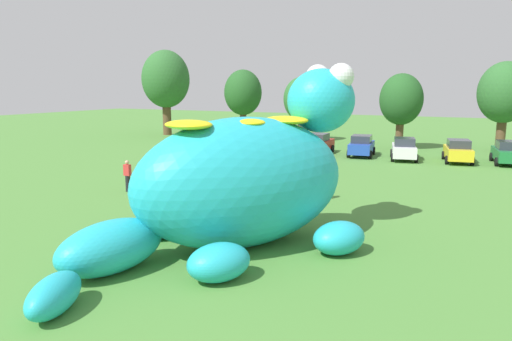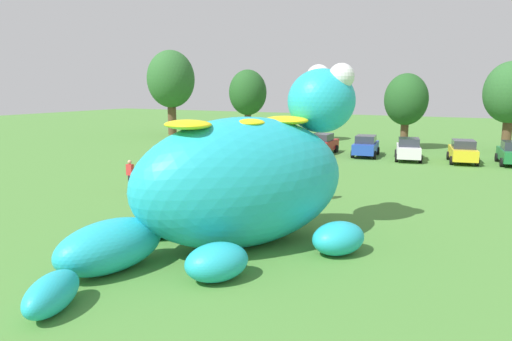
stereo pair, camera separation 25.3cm
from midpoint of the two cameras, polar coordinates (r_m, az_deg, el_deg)
ground_plane at (r=17.10m, az=-0.14°, el=-8.91°), size 160.00×160.00×0.00m
giant_inflatable_creature at (r=16.39m, az=-2.01°, el=-1.20°), size 8.70×12.57×6.46m
car_black at (r=41.66m, az=3.29°, el=3.63°), size 1.99×4.13×1.72m
car_red at (r=39.88m, az=7.40°, el=3.27°), size 2.01×4.14×1.72m
car_blue at (r=39.09m, az=12.57°, el=2.98°), size 2.32×4.28×1.72m
car_white at (r=37.96m, az=17.41°, el=2.54°), size 2.54×4.36×1.72m
car_yellow at (r=38.07m, az=23.23°, el=2.21°), size 2.47×4.33×1.72m
car_green at (r=38.69m, az=28.18°, el=1.94°), size 2.35×4.29×1.72m
tree_far_left at (r=56.27m, az=-11.08°, el=10.81°), size 5.52×5.52×9.80m
tree_left at (r=53.18m, az=-1.74°, el=9.43°), size 4.22×4.22×7.50m
tree_mid_left at (r=48.77m, az=5.43°, el=8.64°), size 3.73×3.73×6.62m
tree_centre_left at (r=44.22m, az=17.13°, el=8.23°), size 3.82×3.82×6.79m
tree_centre at (r=45.70m, az=27.90°, el=8.35°), size 4.36×4.36×7.75m
spectator_mid_field at (r=23.44m, az=7.46°, el=-1.58°), size 0.38×0.26×1.71m
spectator_by_cars at (r=26.13m, az=-15.65°, el=-0.66°), size 0.38×0.26×1.71m
spectator_wandering at (r=22.60m, az=-3.03°, el=-1.95°), size 0.38×0.26×1.71m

